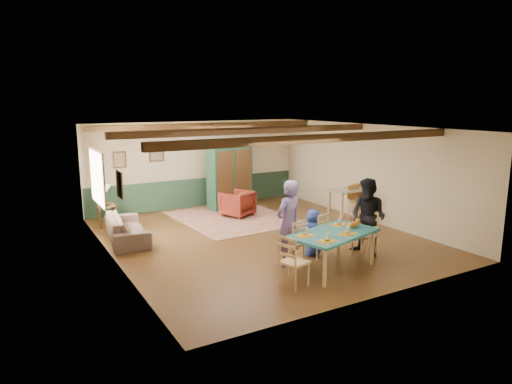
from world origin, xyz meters
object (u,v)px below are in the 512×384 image
armchair (237,204)px  table_lamp (106,195)px  cat (354,224)px  end_table (107,216)px  dining_chair_end_right (365,234)px  counter_table (349,205)px  person_woman (368,217)px  person_child (313,232)px  person_man (288,223)px  dining_chair_far_right (316,234)px  dining_table (333,251)px  dining_chair_end_left (294,261)px  bar_stool_right (360,203)px  armoire (230,175)px  dining_chair_far_left (291,243)px  bar_stool_left (356,205)px  sofa (127,228)px

armchair → table_lamp: bearing=-36.6°
cat → end_table: size_ratio=0.62×
dining_chair_end_right → counter_table: dining_chair_end_right is taller
person_woman → person_child: (-1.06, 0.56, -0.33)m
person_man → person_child: size_ratio=1.72×
person_man → dining_chair_far_right: bearing=174.3°
dining_chair_end_right → armchair: 4.55m
dining_table → cat: size_ratio=5.00×
dining_chair_end_left → bar_stool_right: (4.24, 2.95, 0.03)m
person_man → end_table: bearing=-77.3°
dining_chair_end_right → armoire: bearing=170.1°
dining_table → person_man: person_man is taller
dining_chair_far_right → end_table: dining_chair_far_right is taller
armchair → counter_table: (2.38, -2.14, 0.10)m
end_table → dining_chair_end_right: bearing=-50.2°
end_table → dining_chair_far_left: bearing=-62.0°
dining_chair_far_right → dining_chair_far_left: bearing=-0.0°
dining_chair_far_left → end_table: bearing=-77.5°
dining_chair_end_left → person_child: 1.79m
dining_table → dining_chair_end_left: (-1.14, -0.31, 0.10)m
person_man → person_child: (0.79, 0.22, -0.37)m
dining_table → dining_chair_far_left: 0.85m
person_child → person_woman: bearing=136.7°
bar_stool_right → dining_chair_far_right: bearing=-148.7°
table_lamp → bar_stool_right: (6.32, -2.91, -0.35)m
cat → bar_stool_left: size_ratio=0.35×
dining_chair_end_right → cat: bearing=-80.5°
dining_chair_far_right → bar_stool_right: size_ratio=0.95×
dining_chair_far_right → table_lamp: (-3.41, 4.72, 0.38)m
dining_chair_far_left → sofa: 4.21m
person_man → bar_stool_left: person_man is taller
dining_chair_end_right → person_woman: bearing=90.0°
end_table → counter_table: (5.93, -2.88, 0.18)m
cat → counter_table: bearing=35.1°
sofa → bar_stool_left: 6.03m
armoire → sofa: bearing=-160.9°
bar_stool_left → bar_stool_right: (0.37, 0.26, -0.02)m
person_child → bar_stool_right: (2.93, 1.73, -0.00)m
dining_chair_end_left → dining_chair_far_right: bearing=-65.1°
armoire → dining_chair_end_left: bearing=-113.1°
person_man → sofa: person_man is taller
armchair → table_lamp: (-3.56, 0.75, 0.49)m
cat → sofa: (-3.64, 3.94, -0.56)m
cat → armoire: armoire is taller
person_man → armchair: size_ratio=2.16×
armoire → bar_stool_right: size_ratio=2.08×
dining_table → bar_stool_left: size_ratio=1.73×
sofa → end_table: bearing=11.8°
dining_chair_end_left → armchair: bearing=-31.6°
person_man → bar_stool_right: person_man is taller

